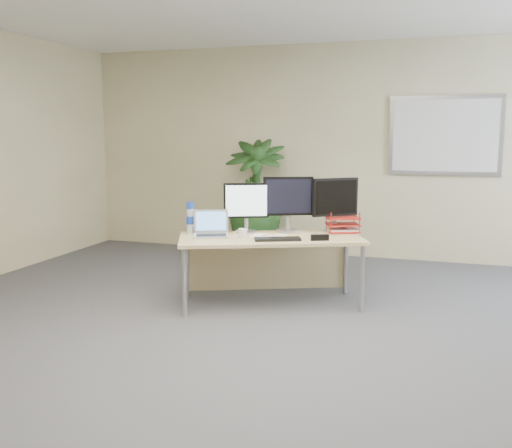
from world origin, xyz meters
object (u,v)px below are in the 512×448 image
(floor_plant, at_px, (255,199))
(laptop, at_px, (211,229))
(desk, at_px, (270,249))
(monitor_left, at_px, (246,204))
(monitor_right, at_px, (288,201))

(floor_plant, distance_m, laptop, 2.10)
(desk, relative_size, laptop, 4.43)
(monitor_left, xyz_separation_m, laptop, (-0.26, -0.25, -0.21))
(desk, distance_m, monitor_left, 0.48)
(desk, xyz_separation_m, monitor_left, (-0.25, 0.06, 0.40))
(floor_plant, bearing_deg, laptop, -83.12)
(desk, bearing_deg, monitor_left, 166.81)
(monitor_left, bearing_deg, desk, -13.19)
(monitor_right, bearing_deg, floor_plant, 117.77)
(monitor_right, bearing_deg, monitor_left, -155.80)
(monitor_left, xyz_separation_m, monitor_right, (0.37, 0.17, 0.03))
(desk, bearing_deg, laptop, -159.69)
(desk, relative_size, floor_plant, 1.20)
(floor_plant, bearing_deg, monitor_right, -62.23)
(desk, xyz_separation_m, monitor_right, (0.12, 0.22, 0.44))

